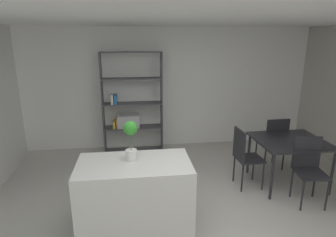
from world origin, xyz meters
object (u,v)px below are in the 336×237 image
(potted_plant_on_island, at_px, (131,138))
(dining_chair_island_side, at_px, (244,153))
(open_bookshelf, at_px, (130,109))
(dining_chair_near, at_px, (308,165))
(dining_chair_far, at_px, (274,140))
(kitchen_island, at_px, (135,196))
(dining_table, at_px, (290,144))

(potted_plant_on_island, relative_size, dining_chair_island_side, 0.51)
(open_bookshelf, relative_size, dining_chair_island_side, 2.14)
(potted_plant_on_island, distance_m, dining_chair_near, 2.62)
(open_bookshelf, height_order, dining_chair_near, open_bookshelf)
(potted_plant_on_island, bearing_deg, dining_chair_far, 26.55)
(potted_plant_on_island, relative_size, dining_chair_far, 0.50)
(open_bookshelf, bearing_deg, kitchen_island, -88.99)
(potted_plant_on_island, height_order, dining_chair_far, potted_plant_on_island)
(dining_chair_near, bearing_deg, dining_chair_island_side, 153.51)
(dining_chair_island_side, distance_m, dining_chair_near, 0.93)
(open_bookshelf, bearing_deg, dining_chair_island_side, -44.23)
(open_bookshelf, distance_m, dining_chair_far, 2.85)
(dining_chair_island_side, height_order, dining_chair_far, dining_chair_far)
(open_bookshelf, xyz_separation_m, dining_chair_far, (2.55, -1.22, -0.34))
(dining_table, height_order, dining_chair_far, dining_chair_far)
(kitchen_island, height_order, open_bookshelf, open_bookshelf)
(dining_chair_island_side, bearing_deg, dining_chair_far, -57.40)
(kitchen_island, relative_size, open_bookshelf, 0.66)
(open_bookshelf, distance_m, dining_table, 3.09)
(kitchen_island, height_order, dining_table, kitchen_island)
(open_bookshelf, relative_size, dining_chair_near, 2.15)
(kitchen_island, bearing_deg, open_bookshelf, 91.01)
(potted_plant_on_island, xyz_separation_m, dining_chair_island_side, (1.77, 0.74, -0.61))
(dining_table, height_order, dining_chair_near, dining_chair_near)
(dining_table, bearing_deg, dining_chair_far, 89.40)
(dining_chair_far, bearing_deg, kitchen_island, 25.34)
(kitchen_island, relative_size, dining_chair_far, 1.40)
(potted_plant_on_island, xyz_separation_m, open_bookshelf, (-0.02, 2.48, -0.26))
(potted_plant_on_island, bearing_deg, open_bookshelf, 90.40)
(kitchen_island, distance_m, dining_chair_far, 2.85)
(kitchen_island, bearing_deg, potted_plant_on_island, 106.42)
(open_bookshelf, bearing_deg, dining_chair_near, -41.39)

